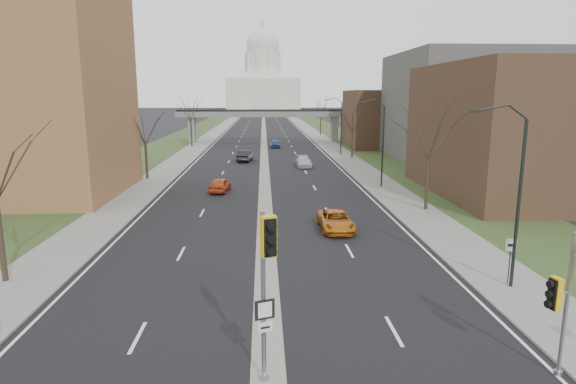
{
  "coord_description": "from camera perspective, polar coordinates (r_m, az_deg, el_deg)",
  "views": [
    {
      "loc": [
        -0.08,
        -15.3,
        9.18
      ],
      "look_at": [
        1.34,
        12.54,
        3.55
      ],
      "focal_mm": 30.0,
      "sensor_mm": 36.0,
      "label": 1
    }
  ],
  "objects": [
    {
      "name": "signal_pole_median",
      "position": [
        14.95,
        -2.58,
        -8.99
      ],
      "size": [
        0.79,
        0.95,
        5.7
      ],
      "rotation": [
        0.0,
        0.0,
        0.33
      ],
      "color": "gray",
      "rests_on": "ground"
    },
    {
      "name": "commercial_block_near",
      "position": [
        49.65,
        26.29,
        6.57
      ],
      "size": [
        16.0,
        20.0,
        12.0
      ],
      "primitive_type": "cube",
      "color": "#473021",
      "rests_on": "ground"
    },
    {
      "name": "signal_pole_right",
      "position": [
        17.83,
        30.32,
        -9.64
      ],
      "size": [
        1.01,
        0.84,
        4.96
      ],
      "rotation": [
        0.0,
        0.0,
        0.19
      ],
      "color": "gray",
      "rests_on": "ground"
    },
    {
      "name": "streetlight_far",
      "position": [
        74.17,
        5.75,
        9.63
      ],
      "size": [
        2.61,
        0.2,
        8.7
      ],
      "color": "black",
      "rests_on": "sidewalk_right"
    },
    {
      "name": "car_left_far",
      "position": [
        68.28,
        -5.1,
        4.3
      ],
      "size": [
        2.27,
        4.94,
        1.57
      ],
      "primitive_type": "imported",
      "rotation": [
        0.0,
        0.0,
        3.01
      ],
      "color": "black",
      "rests_on": "ground"
    },
    {
      "name": "ground",
      "position": [
        17.85,
        -2.38,
        -19.55
      ],
      "size": [
        700.0,
        700.0,
        0.0
      ],
      "primitive_type": "plane",
      "color": "black",
      "rests_on": "ground"
    },
    {
      "name": "tree_left_b",
      "position": [
        54.93,
        -16.68,
        7.86
      ],
      "size": [
        6.75,
        6.75,
        8.81
      ],
      "color": "#382B21",
      "rests_on": "sidewalk_left"
    },
    {
      "name": "tree_left_c",
      "position": [
        88.28,
        -11.5,
        9.8
      ],
      "size": [
        7.65,
        7.65,
        9.99
      ],
      "color": "#382B21",
      "rests_on": "sidewalk_left"
    },
    {
      "name": "capitol",
      "position": [
        335.44,
        -2.98,
        13.01
      ],
      "size": [
        48.0,
        42.0,
        55.75
      ],
      "color": "silver",
      "rests_on": "ground"
    },
    {
      "name": "sidewalk_right",
      "position": [
        166.0,
        1.27,
        8.26
      ],
      "size": [
        4.0,
        600.0,
        0.12
      ],
      "primitive_type": "cube",
      "color": "gray",
      "rests_on": "ground"
    },
    {
      "name": "tree_right_c",
      "position": [
        111.1,
        3.91,
        10.28
      ],
      "size": [
        7.65,
        7.65,
        9.99
      ],
      "color": "#382B21",
      "rests_on": "sidewalk_right"
    },
    {
      "name": "tree_right_b",
      "position": [
        71.59,
        7.7,
        8.62
      ],
      "size": [
        6.3,
        6.3,
        8.22
      ],
      "color": "#382B21",
      "rests_on": "sidewalk_right"
    },
    {
      "name": "speed_limit_sign",
      "position": [
        25.81,
        24.85,
        -6.57
      ],
      "size": [
        0.49,
        0.11,
        2.27
      ],
      "rotation": [
        0.0,
        0.0,
        -0.17
      ],
      "color": "black",
      "rests_on": "sidewalk_right"
    },
    {
      "name": "car_right_mid",
      "position": [
        62.68,
        1.87,
        3.6
      ],
      "size": [
        1.93,
        4.63,
        1.34
      ],
      "primitive_type": "imported",
      "rotation": [
        0.0,
        0.0,
        0.01
      ],
      "color": "#BBBBC3",
      "rests_on": "ground"
    },
    {
      "name": "car_left_near",
      "position": [
        46.86,
        -8.05,
        0.85
      ],
      "size": [
        2.1,
        4.18,
        1.37
      ],
      "primitive_type": "imported",
      "rotation": [
        0.0,
        0.0,
        3.02
      ],
      "color": "#BA3F15",
      "rests_on": "ground"
    },
    {
      "name": "grass_verge_right",
      "position": [
        166.54,
        3.35,
        8.25
      ],
      "size": [
        8.0,
        600.0,
        0.1
      ],
      "primitive_type": "cube",
      "color": "#263C1B",
      "rests_on": "ground"
    },
    {
      "name": "car_right_near",
      "position": [
        33.44,
        5.71,
        -3.4
      ],
      "size": [
        2.25,
        4.79,
        1.32
      ],
      "primitive_type": "imported",
      "rotation": [
        0.0,
        0.0,
        0.01
      ],
      "color": "#B76313",
      "rests_on": "ground"
    },
    {
      "name": "car_right_far",
      "position": [
        86.15,
        -1.53,
        5.76
      ],
      "size": [
        1.69,
        4.12,
        1.4
      ],
      "primitive_type": "imported",
      "rotation": [
        0.0,
        0.0,
        0.01
      ],
      "color": "navy",
      "rests_on": "ground"
    },
    {
      "name": "streetlight_near",
      "position": [
        24.11,
        24.53,
        5.09
      ],
      "size": [
        2.61,
        0.2,
        8.7
      ],
      "color": "black",
      "rests_on": "sidewalk_right"
    },
    {
      "name": "tree_right_a",
      "position": [
        39.61,
        16.51,
        7.26
      ],
      "size": [
        7.2,
        7.2,
        9.4
      ],
      "color": "#382B21",
      "rests_on": "sidewalk_right"
    },
    {
      "name": "sidewalk_left",
      "position": [
        165.98,
        -7.1,
        8.18
      ],
      "size": [
        4.0,
        600.0,
        0.12
      ],
      "primitive_type": "cube",
      "color": "gray",
      "rests_on": "ground"
    },
    {
      "name": "road_surface",
      "position": [
        165.56,
        -2.92,
        8.22
      ],
      "size": [
        20.0,
        600.0,
        0.01
      ],
      "primitive_type": "cube",
      "color": "black",
      "rests_on": "ground"
    },
    {
      "name": "pedestrian_bridge",
      "position": [
        95.4,
        -2.9,
        8.79
      ],
      "size": [
        34.0,
        3.0,
        6.45
      ],
      "color": "slate",
      "rests_on": "ground"
    },
    {
      "name": "streetlight_mid",
      "position": [
        48.63,
        10.36,
        8.6
      ],
      "size": [
        2.61,
        0.2,
        8.7
      ],
      "color": "black",
      "rests_on": "sidewalk_right"
    },
    {
      "name": "commercial_block_mid",
      "position": [
        72.95,
        20.0,
        9.42
      ],
      "size": [
        18.0,
        22.0,
        15.0
      ],
      "primitive_type": "cube",
      "color": "#575450",
      "rests_on": "ground"
    },
    {
      "name": "commercial_block_far",
      "position": [
        88.21,
        11.71,
        8.46
      ],
      "size": [
        14.0,
        14.0,
        10.0
      ],
      "primitive_type": "cube",
      "color": "#473021",
      "rests_on": "ground"
    },
    {
      "name": "grass_verge_left",
      "position": [
        166.52,
        -9.18,
        8.12
      ],
      "size": [
        8.0,
        600.0,
        0.1
      ],
      "primitive_type": "cube",
      "color": "#263C1B",
      "rests_on": "ground"
    },
    {
      "name": "median_strip",
      "position": [
        165.56,
        -2.92,
        8.22
      ],
      "size": [
        1.2,
        600.0,
        0.02
      ],
      "primitive_type": "cube",
      "color": "gray",
      "rests_on": "ground"
    }
  ]
}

